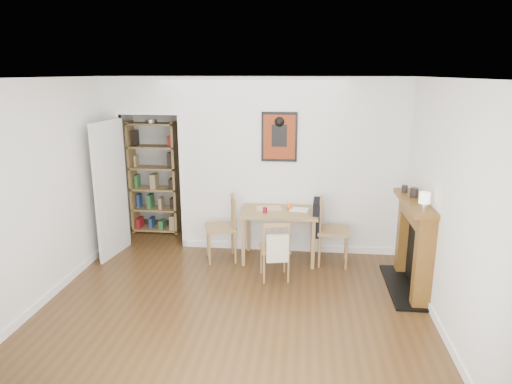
# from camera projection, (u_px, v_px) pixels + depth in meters

# --- Properties ---
(ground) EXTENTS (5.20, 5.20, 0.00)m
(ground) POSITION_uv_depth(u_px,v_px,m) (240.00, 288.00, 5.78)
(ground) COLOR #4C3118
(ground) RESTS_ON ground
(room_shell) EXTENTS (5.20, 5.20, 5.20)m
(room_shell) POSITION_uv_depth(u_px,v_px,m) (259.00, 167.00, 6.73)
(room_shell) COLOR silver
(room_shell) RESTS_ON ground
(dining_table) EXTENTS (1.09, 0.69, 0.74)m
(dining_table) POSITION_uv_depth(u_px,v_px,m) (279.00, 217.00, 6.53)
(dining_table) COLOR olive
(dining_table) RESTS_ON ground
(chair_left) EXTENTS (0.59, 0.59, 0.95)m
(chair_left) POSITION_uv_depth(u_px,v_px,m) (221.00, 228.00, 6.57)
(chair_left) COLOR #9A7747
(chair_left) RESTS_ON ground
(chair_right) EXTENTS (0.57, 0.50, 0.96)m
(chair_right) POSITION_uv_depth(u_px,v_px,m) (332.00, 230.00, 6.43)
(chair_right) COLOR #9A7747
(chair_right) RESTS_ON ground
(chair_front) EXTENTS (0.49, 0.53, 0.82)m
(chair_front) POSITION_uv_depth(u_px,v_px,m) (275.00, 249.00, 5.97)
(chair_front) COLOR #9A7747
(chair_front) RESTS_ON ground
(bookshelf) EXTENTS (0.79, 0.32, 1.88)m
(bookshelf) POSITION_uv_depth(u_px,v_px,m) (154.00, 178.00, 7.66)
(bookshelf) COLOR olive
(bookshelf) RESTS_ON ground
(fireplace) EXTENTS (0.45, 1.25, 1.16)m
(fireplace) POSITION_uv_depth(u_px,v_px,m) (415.00, 242.00, 5.64)
(fireplace) COLOR brown
(fireplace) RESTS_ON ground
(red_glass) EXTENTS (0.06, 0.06, 0.08)m
(red_glass) POSITION_uv_depth(u_px,v_px,m) (265.00, 210.00, 6.41)
(red_glass) COLOR maroon
(red_glass) RESTS_ON dining_table
(orange_fruit) EXTENTS (0.09, 0.09, 0.09)m
(orange_fruit) POSITION_uv_depth(u_px,v_px,m) (289.00, 206.00, 6.56)
(orange_fruit) COLOR #FF610D
(orange_fruit) RESTS_ON dining_table
(placemat) EXTENTS (0.40, 0.33, 0.00)m
(placemat) POSITION_uv_depth(u_px,v_px,m) (269.00, 208.00, 6.62)
(placemat) COLOR beige
(placemat) RESTS_ON dining_table
(notebook) EXTENTS (0.29, 0.23, 0.01)m
(notebook) POSITION_uv_depth(u_px,v_px,m) (299.00, 210.00, 6.53)
(notebook) COLOR white
(notebook) RESTS_ON dining_table
(mantel_lamp) EXTENTS (0.12, 0.12, 0.20)m
(mantel_lamp) POSITION_uv_depth(u_px,v_px,m) (425.00, 199.00, 5.11)
(mantel_lamp) COLOR silver
(mantel_lamp) RESTS_ON fireplace
(ceramic_jar_a) EXTENTS (0.10, 0.10, 0.12)m
(ceramic_jar_a) POSITION_uv_depth(u_px,v_px,m) (414.00, 192.00, 5.62)
(ceramic_jar_a) COLOR black
(ceramic_jar_a) RESTS_ON fireplace
(ceramic_jar_b) EXTENTS (0.08, 0.08, 0.10)m
(ceramic_jar_b) POSITION_uv_depth(u_px,v_px,m) (405.00, 189.00, 5.85)
(ceramic_jar_b) COLOR black
(ceramic_jar_b) RESTS_ON fireplace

